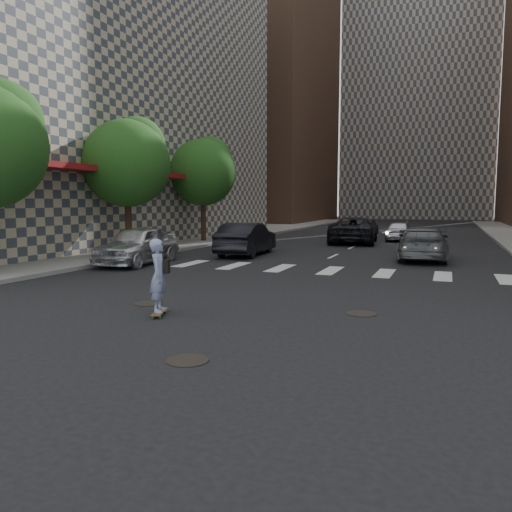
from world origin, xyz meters
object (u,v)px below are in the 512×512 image
at_px(skateboarder, 159,276).
at_px(traffic_car_e, 365,228).
at_px(silver_sedan, 138,245).
at_px(tree_b, 129,159).
at_px(traffic_car_c, 354,230).
at_px(tree_c, 204,169).
at_px(traffic_car_d, 400,231).
at_px(traffic_car_a, 247,239).
at_px(traffic_car_b, 423,243).

relative_size(skateboarder, traffic_car_e, 0.44).
xyz_separation_m(skateboarder, silver_sedan, (-5.98, 7.88, -0.12)).
height_order(skateboarder, silver_sedan, skateboarder).
xyz_separation_m(tree_b, traffic_car_e, (8.74, 16.92, -3.98)).
relative_size(tree_b, traffic_car_c, 1.11).
height_order(tree_b, tree_c, same).
distance_m(traffic_car_c, traffic_car_d, 3.89).
bearing_deg(traffic_car_d, traffic_car_a, 64.99).
xyz_separation_m(skateboarder, traffic_car_e, (0.31, 27.85, -0.26)).
distance_m(tree_c, traffic_car_b, 14.98).
bearing_deg(skateboarder, traffic_car_a, 84.63).
relative_size(tree_c, traffic_car_b, 1.27).
bearing_deg(traffic_car_d, tree_b, 52.44).
distance_m(silver_sedan, traffic_car_e, 20.94).
height_order(silver_sedan, traffic_car_e, silver_sedan).
relative_size(traffic_car_a, traffic_car_e, 1.20).
xyz_separation_m(traffic_car_a, traffic_car_d, (6.19, 11.96, -0.13)).
xyz_separation_m(skateboarder, traffic_car_c, (0.56, 21.83, -0.10)).
distance_m(tree_b, traffic_car_a, 6.87).
bearing_deg(tree_b, traffic_car_a, 19.12).
height_order(tree_c, skateboarder, tree_c).
bearing_deg(traffic_car_c, traffic_car_a, 62.90).
distance_m(silver_sedan, traffic_car_d, 19.18).
distance_m(traffic_car_b, traffic_car_e, 14.85).
distance_m(tree_b, traffic_car_e, 19.46).
height_order(skateboarder, traffic_car_c, skateboarder).
xyz_separation_m(traffic_car_a, traffic_car_b, (8.15, 1.00, -0.04)).
bearing_deg(traffic_car_a, skateboarder, 99.82).
bearing_deg(tree_b, traffic_car_d, 50.08).
xyz_separation_m(traffic_car_b, traffic_car_d, (-1.96, 10.96, -0.09)).
xyz_separation_m(tree_b, skateboarder, (8.44, -10.93, -3.72)).
bearing_deg(tree_c, traffic_car_e, 45.57).
bearing_deg(silver_sedan, skateboarder, -57.26).
xyz_separation_m(tree_b, traffic_car_b, (13.52, 2.86, -3.89)).
bearing_deg(silver_sedan, tree_c, 98.04).
bearing_deg(skateboarder, traffic_car_c, 69.69).
height_order(silver_sedan, traffic_car_d, silver_sedan).
bearing_deg(tree_c, traffic_car_b, -20.80).
distance_m(tree_b, traffic_car_b, 14.36).
relative_size(traffic_car_a, traffic_car_c, 0.82).
relative_size(tree_c, traffic_car_e, 1.64).
distance_m(silver_sedan, traffic_car_a, 5.72).
relative_size(silver_sedan, traffic_car_a, 0.98).
bearing_deg(traffic_car_c, traffic_car_b, 114.10).
bearing_deg(tree_c, tree_b, -90.00).
distance_m(tree_c, traffic_car_a, 9.02).
height_order(tree_c, traffic_car_a, tree_c).
distance_m(tree_c, silver_sedan, 11.95).
bearing_deg(traffic_car_c, tree_b, 45.22).
distance_m(skateboarder, traffic_car_b, 14.70).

